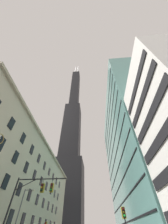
{
  "coord_description": "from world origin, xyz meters",
  "views": [
    {
      "loc": [
        3.93,
        -13.82,
        1.87
      ],
      "look_at": [
        1.24,
        19.15,
        34.43
      ],
      "focal_mm": 20.02,
      "sensor_mm": 36.0,
      "label": 1
    }
  ],
  "objects": [
    {
      "name": "station_building",
      "position": [
        -17.2,
        24.4,
        11.47
      ],
      "size": [
        13.08,
        60.8,
        23.0
      ],
      "color": "#B2A88E",
      "rests_on": "ground"
    },
    {
      "name": "traffic_light_near_right",
      "position": [
        6.88,
        4.23,
        3.37
      ],
      "size": [
        0.4,
        0.63,
        4.0
      ],
      "color": "black",
      "rests_on": "sidewalk_right"
    },
    {
      "name": "dark_skyscraper",
      "position": [
        -16.67,
        86.67,
        62.96
      ],
      "size": [
        23.43,
        23.43,
        214.88
      ],
      "color": "black",
      "rests_on": "ground"
    },
    {
      "name": "glass_office_midrise",
      "position": [
        19.05,
        28.29,
        22.85
      ],
      "size": [
        16.21,
        46.93,
        45.7
      ],
      "color": "slate",
      "rests_on": "ground"
    },
    {
      "name": "traffic_signal_mast",
      "position": [
        -4.15,
        4.53,
        5.43
      ],
      "size": [
        7.05,
        0.63,
        7.47
      ],
      "color": "black",
      "rests_on": "sidewalk_left"
    },
    {
      "name": "street_lamppost",
      "position": [
        -8.41,
        10.97,
        4.62
      ],
      "size": [
        1.99,
        0.32,
        7.56
      ],
      "color": "#47474C",
      "rests_on": "sidewalk_left"
    }
  ]
}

